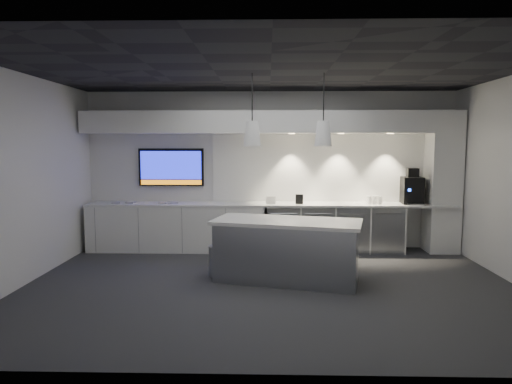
{
  "coord_description": "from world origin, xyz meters",
  "views": [
    {
      "loc": [
        -0.04,
        -6.29,
        2.0
      ],
      "look_at": [
        -0.23,
        1.1,
        1.22
      ],
      "focal_mm": 32.0,
      "sensor_mm": 36.0,
      "label": 1
    }
  ],
  "objects_px": {
    "bin": "(219,261)",
    "coffee_machine": "(412,189)",
    "island": "(287,250)",
    "wall_tv": "(171,167)"
  },
  "relations": [
    {
      "from": "wall_tv",
      "to": "bin",
      "type": "relative_size",
      "value": 2.71
    },
    {
      "from": "coffee_machine",
      "to": "bin",
      "type": "bearing_deg",
      "value": -149.21
    },
    {
      "from": "wall_tv",
      "to": "island",
      "type": "xyz_separation_m",
      "value": [
        2.14,
        -2.17,
        -1.1
      ]
    },
    {
      "from": "island",
      "to": "bin",
      "type": "bearing_deg",
      "value": -178.92
    },
    {
      "from": "island",
      "to": "bin",
      "type": "height_order",
      "value": "island"
    },
    {
      "from": "island",
      "to": "wall_tv",
      "type": "bearing_deg",
      "value": 148.31
    },
    {
      "from": "island",
      "to": "bin",
      "type": "distance_m",
      "value": 1.07
    },
    {
      "from": "bin",
      "to": "coffee_machine",
      "type": "relative_size",
      "value": 0.7
    },
    {
      "from": "bin",
      "to": "coffee_machine",
      "type": "height_order",
      "value": "coffee_machine"
    },
    {
      "from": "wall_tv",
      "to": "coffee_machine",
      "type": "relative_size",
      "value": 1.9
    }
  ]
}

